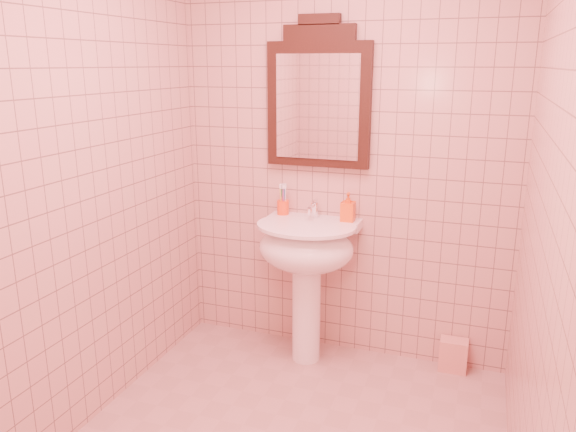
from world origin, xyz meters
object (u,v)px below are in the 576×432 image
at_px(mirror, 318,98).
at_px(soap_dispenser, 348,207).
at_px(toothbrush_cup, 283,207).
at_px(pedestal_sink, 306,257).
at_px(towel, 453,355).

bearing_deg(mirror, soap_dispenser, -15.84).
distance_m(mirror, toothbrush_cup, 0.68).
bearing_deg(soap_dispenser, toothbrush_cup, 177.53).
distance_m(pedestal_sink, mirror, 0.92).
xyz_separation_m(mirror, towel, (0.86, -0.03, -1.47)).
bearing_deg(towel, mirror, 177.84).
bearing_deg(toothbrush_cup, towel, 0.68).
height_order(mirror, soap_dispenser, mirror).
height_order(mirror, toothbrush_cup, mirror).
bearing_deg(pedestal_sink, mirror, 90.00).
distance_m(mirror, towel, 1.70).
bearing_deg(towel, soap_dispenser, -177.71).
distance_m(toothbrush_cup, soap_dispenser, 0.41).
xyz_separation_m(pedestal_sink, toothbrush_cup, (-0.20, 0.16, 0.25)).
relative_size(soap_dispenser, towel, 0.88).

